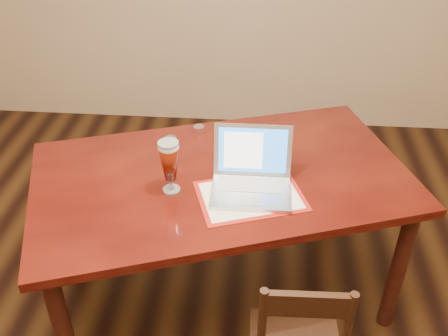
{
  "coord_description": "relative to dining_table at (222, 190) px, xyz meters",
  "views": [
    {
      "loc": [
        0.33,
        -1.46,
        2.24
      ],
      "look_at": [
        0.18,
        0.42,
        0.92
      ],
      "focal_mm": 40.0,
      "sensor_mm": 36.0,
      "label": 1
    }
  ],
  "objects": [
    {
      "name": "room_shell",
      "position": [
        -0.16,
        -0.48,
        1.02
      ],
      "size": [
        4.51,
        5.01,
        2.71
      ],
      "color": "tan",
      "rests_on": "ground"
    },
    {
      "name": "dining_table",
      "position": [
        0.0,
        0.0,
        0.0
      ],
      "size": [
        2.01,
        1.53,
        1.1
      ],
      "rotation": [
        0.0,
        0.0,
        0.33
      ],
      "color": "#54140B",
      "rests_on": "ground"
    }
  ]
}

